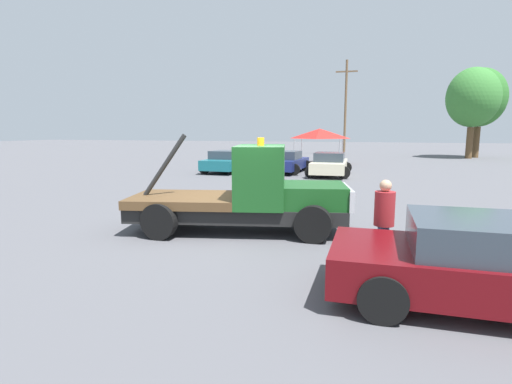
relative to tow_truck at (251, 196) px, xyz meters
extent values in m
plane|color=#545459|center=(-0.34, -0.07, -0.94)|extent=(160.00, 160.00, 0.00)
cube|color=black|center=(-0.34, -0.07, -0.41)|extent=(5.70, 2.84, 0.35)
cube|color=#19511E|center=(1.59, 0.32, 0.04)|extent=(1.83, 1.96, 0.55)
cube|color=silver|center=(2.38, 0.48, 0.01)|extent=(0.47, 1.78, 0.50)
cube|color=#19511E|center=(0.25, 0.05, 0.52)|extent=(1.57, 2.19, 1.52)
cube|color=brown|center=(-1.67, -0.34, -0.13)|extent=(3.07, 2.49, 0.22)
cylinder|color=black|center=(-2.18, -0.44, 0.76)|extent=(1.19, 0.35, 1.63)
cylinder|color=orange|center=(0.25, 0.05, 1.38)|extent=(0.18, 0.18, 0.20)
cylinder|color=black|center=(1.33, 1.23, -0.50)|extent=(0.88, 0.26, 0.88)
cylinder|color=black|center=(1.70, -0.62, -0.50)|extent=(0.88, 0.26, 0.88)
cylinder|color=black|center=(-2.26, 0.51, -0.50)|extent=(0.88, 0.26, 0.88)
cylinder|color=black|center=(-1.88, -1.35, -0.50)|extent=(0.88, 0.26, 0.88)
cube|color=#5B0A0F|center=(4.80, -3.34, -0.40)|extent=(4.84, 2.03, 0.60)
cube|color=#333D47|center=(4.55, -3.34, 0.15)|extent=(2.04, 1.77, 0.50)
cylinder|color=black|center=(3.16, -2.38, -0.60)|extent=(0.68, 0.22, 0.68)
cylinder|color=black|center=(3.15, -4.28, -0.60)|extent=(0.68, 0.22, 0.68)
cylinder|color=#475B84|center=(3.17, -2.03, -0.53)|extent=(0.15, 0.15, 0.82)
cylinder|color=#475B84|center=(3.24, -1.84, -0.53)|extent=(0.15, 0.15, 0.82)
cylinder|color=maroon|center=(3.21, -1.93, 0.20)|extent=(0.38, 0.38, 0.65)
sphere|color=tan|center=(3.21, -1.93, 0.64)|extent=(0.22, 0.22, 0.22)
cube|color=#196670|center=(-5.65, 13.94, -0.40)|extent=(2.08, 4.65, 0.60)
cube|color=#333D47|center=(-5.65, 13.71, 0.15)|extent=(1.77, 1.98, 0.50)
cylinder|color=black|center=(-6.53, 15.53, -0.60)|extent=(0.68, 0.22, 0.68)
cylinder|color=black|center=(-4.68, 15.47, -0.60)|extent=(0.68, 0.22, 0.68)
cylinder|color=black|center=(-6.62, 12.41, -0.60)|extent=(0.68, 0.22, 0.68)
cylinder|color=black|center=(-4.77, 12.35, -0.60)|extent=(0.68, 0.22, 0.68)
cube|color=navy|center=(-2.05, 14.50, -0.40)|extent=(2.21, 4.43, 0.60)
cube|color=#333D47|center=(-2.06, 14.29, 0.15)|extent=(1.79, 1.93, 0.50)
cylinder|color=black|center=(-2.82, 16.03, -0.60)|extent=(0.68, 0.22, 0.68)
cylinder|color=black|center=(-1.04, 15.89, -0.60)|extent=(0.68, 0.22, 0.68)
cylinder|color=black|center=(-3.05, 13.11, -0.60)|extent=(0.68, 0.22, 0.68)
cylinder|color=black|center=(-1.27, 12.97, -0.60)|extent=(0.68, 0.22, 0.68)
cube|color=beige|center=(0.69, 13.60, -0.40)|extent=(1.95, 4.60, 0.60)
cube|color=#333D47|center=(0.69, 13.37, 0.15)|extent=(1.67, 1.95, 0.50)
cylinder|color=black|center=(-0.22, 15.13, -0.60)|extent=(0.68, 0.22, 0.68)
cylinder|color=black|center=(1.54, 15.16, -0.60)|extent=(0.68, 0.22, 0.68)
cylinder|color=black|center=(-0.16, 12.03, -0.60)|extent=(0.68, 0.22, 0.68)
cylinder|color=black|center=(1.60, 12.06, -0.60)|extent=(0.68, 0.22, 0.68)
cylinder|color=#9E9EA3|center=(-2.56, 19.88, 0.04)|extent=(0.07, 0.07, 1.95)
cylinder|color=#9E9EA3|center=(0.76, 19.88, 0.04)|extent=(0.07, 0.07, 1.95)
cylinder|color=#9E9EA3|center=(-2.56, 23.20, 0.04)|extent=(0.07, 0.07, 1.95)
cylinder|color=#9E9EA3|center=(0.76, 23.20, 0.04)|extent=(0.07, 0.07, 1.95)
pyramid|color=red|center=(-0.90, 21.54, 1.39)|extent=(3.32, 3.32, 0.76)
cylinder|color=brown|center=(11.64, 31.14, 0.49)|extent=(0.57, 0.57, 2.86)
ellipsoid|color=#387A33|center=(11.64, 31.14, 4.57)|extent=(4.57, 4.57, 5.31)
cylinder|color=brown|center=(12.55, 32.71, 0.51)|extent=(0.58, 0.58, 2.91)
ellipsoid|color=#2D6B28|center=(12.55, 32.71, 4.67)|extent=(4.65, 4.65, 5.40)
cylinder|color=brown|center=(0.27, 33.33, 3.89)|extent=(0.24, 0.24, 9.66)
cube|color=brown|center=(0.27, 33.33, 7.56)|extent=(2.20, 0.14, 0.14)
camera|label=1|loc=(2.90, -9.65, 1.66)|focal=28.00mm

